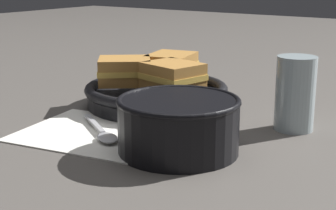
# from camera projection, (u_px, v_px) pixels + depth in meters

# --- Properties ---
(ground_plane) EXTENTS (4.00, 4.00, 0.00)m
(ground_plane) POSITION_uv_depth(u_px,v_px,m) (157.00, 137.00, 0.76)
(ground_plane) COLOR #56514C
(napkin) EXTENTS (0.25, 0.22, 0.00)m
(napkin) POSITION_uv_depth(u_px,v_px,m) (97.00, 132.00, 0.77)
(napkin) COLOR white
(napkin) RESTS_ON ground_plane
(soup_bowl) EXTENTS (0.17, 0.17, 0.08)m
(soup_bowl) POSITION_uv_depth(u_px,v_px,m) (178.00, 122.00, 0.68)
(soup_bowl) COLOR black
(soup_bowl) RESTS_ON ground_plane
(spoon) EXTENTS (0.13, 0.09, 0.01)m
(spoon) POSITION_uv_depth(u_px,v_px,m) (104.00, 134.00, 0.75)
(spoon) COLOR #B7B7BC
(spoon) RESTS_ON napkin
(skillet) EXTENTS (0.27, 0.33, 0.04)m
(skillet) POSITION_uv_depth(u_px,v_px,m) (156.00, 94.00, 0.92)
(skillet) COLOR black
(skillet) RESTS_ON ground_plane
(sandwich_near_left) EXTENTS (0.11, 0.10, 0.05)m
(sandwich_near_left) POSITION_uv_depth(u_px,v_px,m) (173.00, 76.00, 0.86)
(sandwich_near_left) COLOR #B27A38
(sandwich_near_left) RESTS_ON skillet
(sandwich_near_right) EXTENTS (0.10, 0.11, 0.05)m
(sandwich_near_right) POSITION_uv_depth(u_px,v_px,m) (171.00, 66.00, 0.96)
(sandwich_near_right) COLOR #B27A38
(sandwich_near_right) RESTS_ON skillet
(sandwich_far_left) EXTENTS (0.12, 0.12, 0.05)m
(sandwich_far_left) POSITION_uv_depth(u_px,v_px,m) (125.00, 71.00, 0.91)
(sandwich_far_left) COLOR #B27A38
(sandwich_far_left) RESTS_ON skillet
(drinking_glass) EXTENTS (0.06, 0.06, 0.11)m
(drinking_glass) POSITION_uv_depth(u_px,v_px,m) (295.00, 93.00, 0.78)
(drinking_glass) COLOR silver
(drinking_glass) RESTS_ON ground_plane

